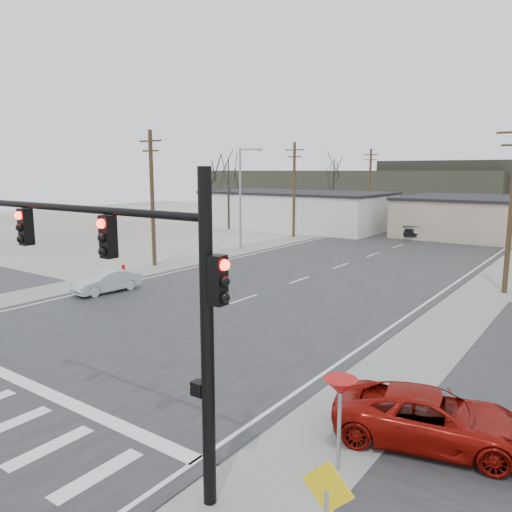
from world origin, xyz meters
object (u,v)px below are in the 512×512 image
Objects in this scene: car_far_a at (416,230)px; car_parked_red at (431,418)px; car_far_b at (406,217)px; sedan_crossing at (106,281)px; traffic_signal_mast at (142,282)px; fire_hydrant at (123,270)px.

car_parked_red is at bearing 99.15° from car_far_a.
car_far_b is 0.74× the size of car_parked_red.
car_far_a is (6.73, 34.84, 0.10)m from sedan_crossing.
traffic_signal_mast is 62.98m from car_far_b.
car_far_a is at bearing 4.27° from car_parked_red.
sedan_crossing is 1.05× the size of car_far_b.
car_parked_red reaches higher than fire_hydrant.
traffic_signal_mast is 8.24m from car_parked_red.
car_parked_red is (13.69, -40.37, -0.06)m from car_far_a.
car_far_a is 16.72m from car_far_b.
traffic_signal_mast is 1.74× the size of car_far_a.
traffic_signal_mast reaches higher than car_parked_red.
car_parked_red is at bearing -61.51° from car_far_b.
car_far_b reaches higher than fire_hydrant.
sedan_crossing reaches higher than fire_hydrant.
traffic_signal_mast is 2.27× the size of sedan_crossing.
sedan_crossing is 21.16m from car_parked_red.
sedan_crossing is 50.29m from car_far_b.
car_far_a is at bearing 73.26° from fire_hydrant.
car_far_b is (3.03, 46.82, 0.23)m from fire_hydrant.
car_far_a reaches higher than car_far_b.
sedan_crossing is at bearing -52.12° from fire_hydrant.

